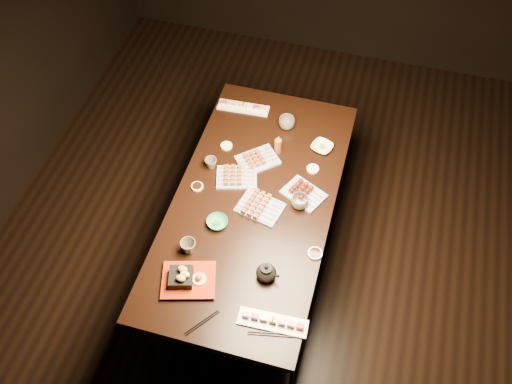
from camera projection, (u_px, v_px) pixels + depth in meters
The scene contains 23 objects.
ground at pixel (274, 289), 3.75m from camera, with size 5.00×5.00×0.00m, color black.
dining_table at pixel (254, 236), 3.56m from camera, with size 0.90×1.80×0.75m, color black.
sushi_platter_near at pixel (273, 321), 2.79m from camera, with size 0.35×0.10×0.04m, color white, non-canonical shape.
sushi_platter_far at pixel (243, 106), 3.70m from camera, with size 0.33×0.09×0.04m, color white, non-canonical shape.
yakitori_plate_center at pixel (237, 175), 3.33m from camera, with size 0.24×0.17×0.06m, color #828EB6, non-canonical shape.
yakitori_plate_right at pixel (260, 205), 3.20m from camera, with size 0.25×0.18×0.06m, color #828EB6, non-canonical shape.
yakitori_plate_left at pixel (258, 158), 3.42m from camera, with size 0.24×0.17×0.06m, color #828EB6, non-canonical shape.
tsukune_plate at pixel (304, 192), 3.26m from camera, with size 0.23×0.17×0.06m, color #828EB6, non-canonical shape.
edamame_bowl_green at pixel (217, 223), 3.15m from camera, with size 0.12×0.12×0.04m, color #30945C.
edamame_bowl_cream at pixel (322, 147), 3.49m from camera, with size 0.13×0.13×0.03m, color beige.
tempura_tray at pixel (188, 277), 2.90m from camera, with size 0.27×0.22×0.10m, color black, non-canonical shape.
teacup_near_left at pixel (188, 246), 3.03m from camera, with size 0.08×0.08×0.08m, color brown.
teacup_mid_right at pixel (300, 202), 3.21m from camera, with size 0.10×0.10×0.08m, color brown.
teacup_far_left at pixel (211, 163), 3.39m from camera, with size 0.07×0.07×0.07m, color brown.
teacup_far_right at pixel (287, 123), 3.58m from camera, with size 0.10×0.10×0.08m, color brown.
teapot at pixel (266, 272), 2.92m from camera, with size 0.13×0.13×0.11m, color black, non-canonical shape.
condiment_bottle at pixel (278, 144), 3.43m from camera, with size 0.04×0.04×0.13m, color maroon.
sauce_dish_west at pixel (197, 186), 3.31m from camera, with size 0.07×0.07×0.01m, color white.
sauce_dish_east at pixel (313, 169), 3.39m from camera, with size 0.07×0.07×0.01m, color white.
sauce_dish_se at pixel (315, 253), 3.04m from camera, with size 0.08×0.08×0.01m, color white.
sauce_dish_nw at pixel (227, 146), 3.50m from camera, with size 0.07×0.07×0.01m, color white.
chopsticks_near at pixel (202, 323), 2.80m from camera, with size 0.20×0.02×0.01m, color black, non-canonical shape.
chopsticks_se at pixel (270, 334), 2.77m from camera, with size 0.22×0.02×0.01m, color black, non-canonical shape.
Camera 1 is at (0.36, -1.73, 3.37)m, focal length 40.00 mm.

